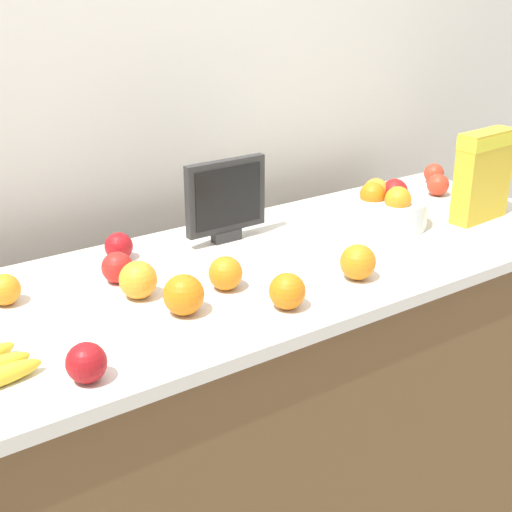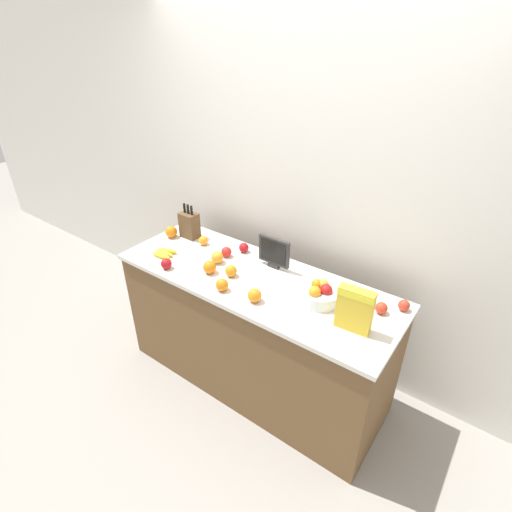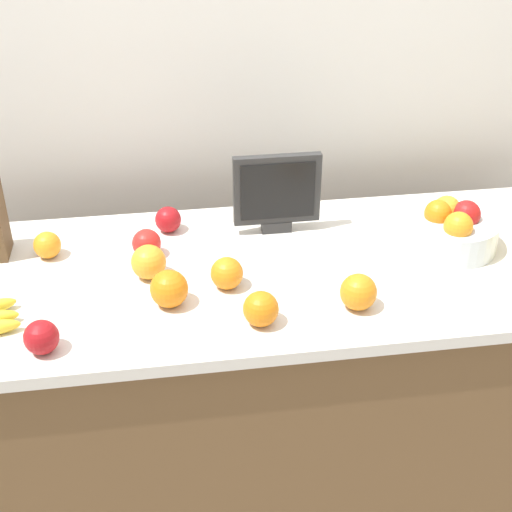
{
  "view_description": "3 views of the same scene",
  "coord_description": "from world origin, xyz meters",
  "px_view_note": "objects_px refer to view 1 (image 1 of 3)",
  "views": [
    {
      "loc": [
        -0.9,
        -1.3,
        1.59
      ],
      "look_at": [
        -0.03,
        -0.04,
        0.95
      ],
      "focal_mm": 50.0,
      "sensor_mm": 36.0,
      "label": 1
    },
    {
      "loc": [
        1.26,
        -1.71,
        2.33
      ],
      "look_at": [
        -0.02,
        0.04,
        1.04
      ],
      "focal_mm": 28.0,
      "sensor_mm": 36.0,
      "label": 2
    },
    {
      "loc": [
        -0.28,
        -1.47,
        1.84
      ],
      "look_at": [
        -0.06,
        -0.03,
        0.96
      ],
      "focal_mm": 50.0,
      "sensor_mm": 36.0,
      "label": 3
    }
  ],
  "objects_px": {
    "orange_mid_right": "(358,262)",
    "apple_near_bananas": "(119,246)",
    "cereal_box": "(483,172)",
    "orange_by_cereal": "(184,295)",
    "apple_rightmost": "(86,363)",
    "small_monitor": "(226,198)",
    "apple_by_knife_block": "(117,267)",
    "apple_leftmost": "(438,185)",
    "orange_front_right": "(225,273)",
    "apple_middle": "(434,173)",
    "fruit_bowl": "(385,207)",
    "orange_front_left": "(287,291)",
    "orange_front_center": "(139,280)",
    "orange_near_bowl": "(5,290)"
  },
  "relations": [
    {
      "from": "orange_mid_right",
      "to": "apple_near_bananas",
      "type": "bearing_deg",
      "value": 133.85
    },
    {
      "from": "apple_near_bananas",
      "to": "cereal_box",
      "type": "bearing_deg",
      "value": -17.69
    },
    {
      "from": "orange_by_cereal",
      "to": "apple_rightmost",
      "type": "bearing_deg",
      "value": -154.09
    },
    {
      "from": "orange_by_cereal",
      "to": "apple_near_bananas",
      "type": "bearing_deg",
      "value": 87.87
    },
    {
      "from": "small_monitor",
      "to": "apple_by_knife_block",
      "type": "height_order",
      "value": "small_monitor"
    },
    {
      "from": "cereal_box",
      "to": "orange_mid_right",
      "type": "relative_size",
      "value": 3.04
    },
    {
      "from": "orange_by_cereal",
      "to": "apple_by_knife_block",
      "type": "bearing_deg",
      "value": 101.63
    },
    {
      "from": "apple_near_bananas",
      "to": "apple_leftmost",
      "type": "height_order",
      "value": "same"
    },
    {
      "from": "apple_near_bananas",
      "to": "orange_mid_right",
      "type": "relative_size",
      "value": 0.83
    },
    {
      "from": "orange_front_right",
      "to": "apple_middle",
      "type": "bearing_deg",
      "value": 16.83
    },
    {
      "from": "apple_near_bananas",
      "to": "apple_leftmost",
      "type": "distance_m",
      "value": 1.05
    },
    {
      "from": "small_monitor",
      "to": "cereal_box",
      "type": "relative_size",
      "value": 0.9
    },
    {
      "from": "fruit_bowl",
      "to": "orange_by_cereal",
      "type": "xyz_separation_m",
      "value": [
        -0.72,
        -0.16,
        -0.01
      ]
    },
    {
      "from": "apple_leftmost",
      "to": "fruit_bowl",
      "type": "bearing_deg",
      "value": -162.9
    },
    {
      "from": "apple_leftmost",
      "to": "orange_by_cereal",
      "type": "distance_m",
      "value": 1.09
    },
    {
      "from": "apple_by_knife_block",
      "to": "apple_rightmost",
      "type": "relative_size",
      "value": 1.0
    },
    {
      "from": "orange_front_right",
      "to": "cereal_box",
      "type": "bearing_deg",
      "value": -0.99
    },
    {
      "from": "fruit_bowl",
      "to": "orange_front_left",
      "type": "relative_size",
      "value": 3.0
    },
    {
      "from": "apple_rightmost",
      "to": "orange_front_center",
      "type": "height_order",
      "value": "orange_front_center"
    },
    {
      "from": "fruit_bowl",
      "to": "orange_near_bowl",
      "type": "distance_m",
      "value": 1.02
    },
    {
      "from": "apple_middle",
      "to": "orange_front_center",
      "type": "distance_m",
      "value": 1.22
    },
    {
      "from": "apple_middle",
      "to": "orange_by_cereal",
      "type": "distance_m",
      "value": 1.2
    },
    {
      "from": "cereal_box",
      "to": "orange_front_left",
      "type": "distance_m",
      "value": 0.81
    },
    {
      "from": "apple_by_knife_block",
      "to": "orange_near_bowl",
      "type": "relative_size",
      "value": 1.06
    },
    {
      "from": "apple_rightmost",
      "to": "orange_near_bowl",
      "type": "relative_size",
      "value": 1.07
    },
    {
      "from": "apple_by_knife_block",
      "to": "apple_leftmost",
      "type": "bearing_deg",
      "value": 1.67
    },
    {
      "from": "fruit_bowl",
      "to": "apple_middle",
      "type": "bearing_deg",
      "value": 25.59
    },
    {
      "from": "fruit_bowl",
      "to": "orange_mid_right",
      "type": "relative_size",
      "value": 2.82
    },
    {
      "from": "cereal_box",
      "to": "apple_middle",
      "type": "distance_m",
      "value": 0.38
    },
    {
      "from": "fruit_bowl",
      "to": "cereal_box",
      "type": "bearing_deg",
      "value": -24.62
    },
    {
      "from": "orange_mid_right",
      "to": "orange_by_cereal",
      "type": "height_order",
      "value": "orange_by_cereal"
    },
    {
      "from": "apple_rightmost",
      "to": "apple_by_knife_block",
      "type": "bearing_deg",
      "value": 58.17
    },
    {
      "from": "apple_rightmost",
      "to": "orange_front_left",
      "type": "bearing_deg",
      "value": 3.43
    },
    {
      "from": "orange_front_left",
      "to": "orange_by_cereal",
      "type": "distance_m",
      "value": 0.22
    },
    {
      "from": "apple_by_knife_block",
      "to": "apple_rightmost",
      "type": "xyz_separation_m",
      "value": [
        -0.22,
        -0.35,
        0.0
      ]
    },
    {
      "from": "small_monitor",
      "to": "orange_front_left",
      "type": "distance_m",
      "value": 0.42
    },
    {
      "from": "small_monitor",
      "to": "orange_near_bowl",
      "type": "bearing_deg",
      "value": -175.71
    },
    {
      "from": "cereal_box",
      "to": "orange_front_right",
      "type": "height_order",
      "value": "cereal_box"
    },
    {
      "from": "fruit_bowl",
      "to": "orange_by_cereal",
      "type": "relative_size",
      "value": 2.72
    },
    {
      "from": "small_monitor",
      "to": "apple_middle",
      "type": "xyz_separation_m",
      "value": [
        0.85,
        0.06,
        -0.09
      ]
    },
    {
      "from": "cereal_box",
      "to": "fruit_bowl",
      "type": "relative_size",
      "value": 1.08
    },
    {
      "from": "orange_front_center",
      "to": "orange_by_cereal",
      "type": "bearing_deg",
      "value": -70.58
    },
    {
      "from": "orange_front_center",
      "to": "orange_near_bowl",
      "type": "xyz_separation_m",
      "value": [
        -0.25,
        0.14,
        -0.01
      ]
    },
    {
      "from": "small_monitor",
      "to": "orange_by_cereal",
      "type": "distance_m",
      "value": 0.43
    },
    {
      "from": "apple_rightmost",
      "to": "orange_near_bowl",
      "type": "height_order",
      "value": "apple_rightmost"
    },
    {
      "from": "apple_by_knife_block",
      "to": "orange_front_left",
      "type": "distance_m",
      "value": 0.4
    },
    {
      "from": "apple_middle",
      "to": "orange_near_bowl",
      "type": "height_order",
      "value": "orange_near_bowl"
    },
    {
      "from": "orange_front_center",
      "to": "apple_middle",
      "type": "bearing_deg",
      "value": 11.25
    },
    {
      "from": "apple_leftmost",
      "to": "orange_front_right",
      "type": "height_order",
      "value": "orange_front_right"
    },
    {
      "from": "small_monitor",
      "to": "apple_by_knife_block",
      "type": "xyz_separation_m",
      "value": [
        -0.34,
        -0.08,
        -0.08
      ]
    }
  ]
}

